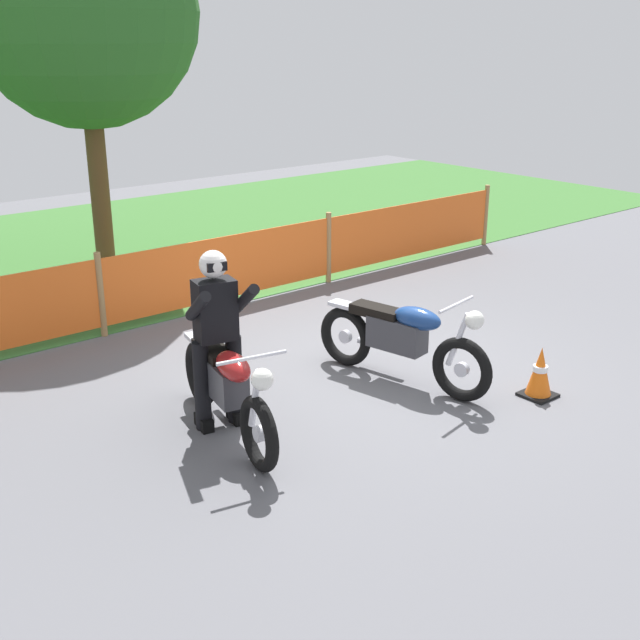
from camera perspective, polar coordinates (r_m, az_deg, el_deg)
The scene contains 8 objects.
ground at distance 8.88m, azimuth 3.25°, elevation -3.41°, with size 24.00×24.00×0.02m, color #5B5B60.
grass_verge at distance 14.25m, azimuth -15.35°, elevation 4.84°, with size 24.00×7.85×0.01m, color #386B2D.
barrier_fence at distance 10.76m, azimuth -6.72°, elevation 3.73°, with size 10.84×0.08×1.05m.
tree_near_left at distance 12.20m, azimuth -16.53°, elevation 20.30°, with size 3.19×3.19×5.38m.
motorcycle_lead at distance 7.26m, azimuth -6.64°, elevation -4.72°, with size 0.74×2.07×0.99m.
motorcycle_trailing at distance 8.35m, azimuth 5.89°, elevation -1.33°, with size 0.69×2.11×1.01m.
rider_lead at distance 7.28m, azimuth -7.45°, elevation -0.67°, with size 0.63×0.74×1.69m.
traffic_cone at distance 8.35m, azimuth 15.42°, elevation -3.64°, with size 0.32×0.32×0.53m.
Camera 1 is at (-5.59, -5.97, 3.44)m, focal length 44.84 mm.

